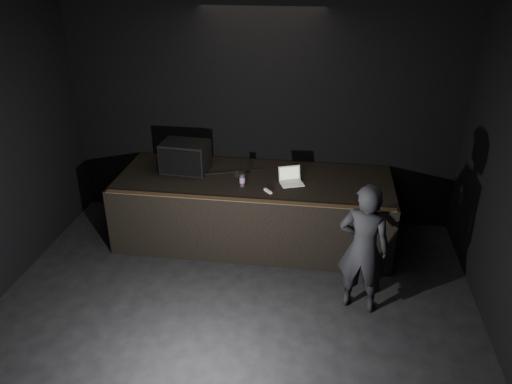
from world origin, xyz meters
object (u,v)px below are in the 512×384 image
object	(u,v)px
stage_riser	(254,209)
stage_monitor	(185,157)
laptop	(291,179)
person	(364,249)
beer_can	(242,180)

from	to	relation	value
stage_riser	stage_monitor	size ratio (longest dim) A/B	5.65
stage_riser	laptop	xyz separation A→B (m)	(0.54, -0.06, 0.56)
stage_riser	person	world-z (taller)	person
laptop	person	distance (m)	1.70
stage_monitor	laptop	distance (m)	1.62
stage_monitor	beer_can	world-z (taller)	stage_monitor
stage_riser	person	bearing A→B (deg)	-43.20
laptop	beer_can	xyz separation A→B (m)	(-0.67, -0.21, 0.03)
stage_riser	stage_monitor	distance (m)	1.29
laptop	person	bearing A→B (deg)	-75.13
stage_monitor	beer_can	size ratio (longest dim) A/B	3.92
stage_monitor	person	world-z (taller)	person
stage_riser	beer_can	bearing A→B (deg)	-114.99
person	stage_riser	bearing A→B (deg)	-30.66
stage_riser	laptop	size ratio (longest dim) A/B	10.12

